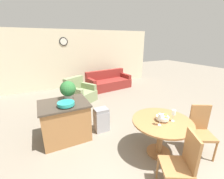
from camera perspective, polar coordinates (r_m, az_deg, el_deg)
name	(u,v)px	position (r m, az deg, el deg)	size (l,w,h in m)	color
wall_back	(76,59)	(7.58, -13.53, 11.19)	(8.00, 0.09, 2.70)	beige
dining_table	(161,128)	(3.19, 18.25, -13.85)	(1.15, 1.15, 0.76)	#9E6B3D
dining_chair_near_left	(182,162)	(2.63, 25.08, -23.62)	(0.57, 0.57, 1.02)	#9E6B3D
dining_chair_near_right	(200,128)	(3.57, 30.64, -12.64)	(0.57, 0.57, 1.02)	#9E6B3D
fruit_bowl	(163,117)	(3.07, 18.69, -10.04)	(0.24, 0.24, 0.12)	silver
wine_glass_left	(160,117)	(2.85, 17.90, -9.86)	(0.07, 0.07, 0.23)	silver
wine_glass_right	(174,113)	(3.08, 22.47, -8.27)	(0.07, 0.07, 0.23)	silver
kitchen_island	(65,120)	(3.73, -17.37, -11.19)	(1.07, 0.87, 0.90)	#9E6B3D
teal_bowl	(66,104)	(3.33, -17.14, -5.18)	(0.36, 0.36, 0.09)	teal
potted_plant	(68,89)	(3.66, -16.43, 0.06)	(0.36, 0.36, 0.44)	beige
trash_bin	(101,120)	(3.91, -4.07, -11.37)	(0.35, 0.28, 0.61)	#9E9EA3
couch	(108,82)	(7.23, -1.37, 2.74)	(2.16, 1.16, 0.84)	maroon
armchair	(80,93)	(5.87, -12.12, -1.36)	(1.20, 1.23, 0.88)	gray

